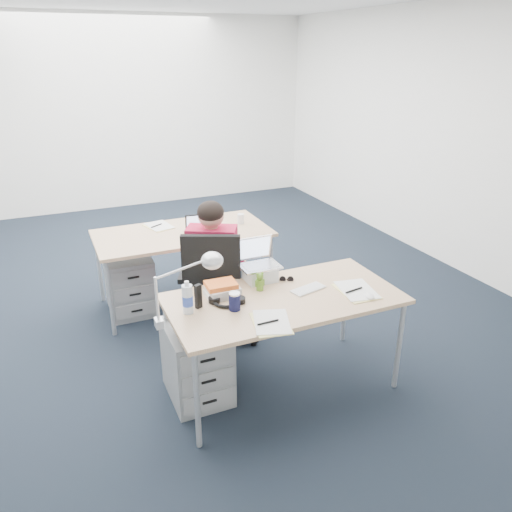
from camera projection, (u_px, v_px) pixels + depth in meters
The scene contains 24 objects.
floor at pixel (188, 299), 4.97m from camera, with size 7.00×7.00×0.00m, color black.
room at pixel (178, 123), 4.31m from camera, with size 6.02×7.02×2.80m.
desk_near at pixel (284, 303), 3.44m from camera, with size 1.60×0.80×0.73m.
desk_far at pixel (183, 236), 4.66m from camera, with size 1.60×0.80×0.73m.
office_chair at pixel (216, 315), 4.06m from camera, with size 0.89×0.89×1.06m.
seated_person at pixel (216, 270), 4.09m from camera, with size 0.60×0.74×1.24m.
drawer_pedestal_near at pixel (197, 361), 3.50m from camera, with size 0.40×0.50×0.55m, color #939798.
drawer_pedestal_far at pixel (130, 284), 4.66m from camera, with size 0.40×0.50×0.55m, color #939798.
silver_laptop at pixel (260, 261), 3.62m from camera, with size 0.28×0.22×0.30m, color silver, non-canonical shape.
wireless_keyboard at pixel (308, 289), 3.52m from camera, with size 0.26×0.10×0.01m, color white.
computer_mouse at pixel (370, 296), 3.40m from camera, with size 0.06×0.09×0.03m, color white.
headphones at pixel (227, 300), 3.34m from camera, with size 0.25×0.19×0.04m, color black, non-canonical shape.
can_koozie at pixel (235, 301), 3.23m from camera, with size 0.07×0.07×0.12m, color #121438.
water_bottle at pixel (187, 297), 3.18m from camera, with size 0.07×0.07×0.22m, color silver.
bear_figurine at pixel (260, 281), 3.49m from camera, with size 0.07×0.06×0.14m, color #3D741F, non-canonical shape.
book_stack at pixel (222, 289), 3.42m from camera, with size 0.22×0.17×0.10m, color silver.
cordless_phone at pixel (198, 296), 3.25m from camera, with size 0.04×0.03×0.17m, color black.
papers_left at pixel (271, 323), 3.08m from camera, with size 0.21×0.31×0.01m, color #F4E68D.
papers_right at pixel (356, 291), 3.49m from camera, with size 0.23×0.32×0.01m, color #F4E68D.
sunglasses at pixel (287, 279), 3.65m from camera, with size 0.11×0.05×0.02m, color black, non-canonical shape.
desk_lamp at pixel (179, 290), 3.01m from camera, with size 0.40×0.15×0.45m, color silver, non-canonical shape.
dark_laptop at pixel (203, 227), 4.45m from camera, with size 0.29×0.28×0.21m, color black, non-canonical shape.
far_cup at pixel (241, 219), 4.85m from camera, with size 0.07×0.07×0.09m, color white.
far_papers at pixel (159, 226), 4.77m from camera, with size 0.20×0.29×0.01m, color white.
Camera 1 is at (-1.15, -4.33, 2.30)m, focal length 35.00 mm.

